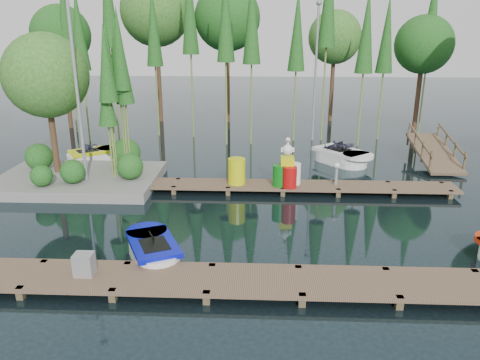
{
  "coord_description": "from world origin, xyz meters",
  "views": [
    {
      "loc": [
        1.18,
        -14.27,
        5.98
      ],
      "look_at": [
        0.5,
        0.5,
        1.1
      ],
      "focal_mm": 35.0,
      "sensor_mm": 36.0,
      "label": 1
    }
  ],
  "objects_px": {
    "boat_yellow_far": "(93,155)",
    "yellow_barrel": "(237,171)",
    "utility_cabinet": "(84,264)",
    "boat_blue": "(153,250)",
    "drum_cluster": "(288,172)",
    "island": "(66,103)"
  },
  "relations": [
    {
      "from": "boat_yellow_far",
      "to": "yellow_barrel",
      "type": "relative_size",
      "value": 2.83
    },
    {
      "from": "boat_yellow_far",
      "to": "drum_cluster",
      "type": "height_order",
      "value": "drum_cluster"
    },
    {
      "from": "boat_blue",
      "to": "island",
      "type": "bearing_deg",
      "value": 101.08
    },
    {
      "from": "yellow_barrel",
      "to": "boat_yellow_far",
      "type": "bearing_deg",
      "value": 150.88
    },
    {
      "from": "island",
      "to": "yellow_barrel",
      "type": "xyz_separation_m",
      "value": [
        6.58,
        -0.79,
        -2.4
      ]
    },
    {
      "from": "utility_cabinet",
      "to": "drum_cluster",
      "type": "xyz_separation_m",
      "value": [
        5.18,
        6.85,
        0.26
      ]
    },
    {
      "from": "boat_blue",
      "to": "utility_cabinet",
      "type": "distance_m",
      "value": 1.98
    },
    {
      "from": "boat_blue",
      "to": "utility_cabinet",
      "type": "relative_size",
      "value": 4.99
    },
    {
      "from": "island",
      "to": "boat_blue",
      "type": "xyz_separation_m",
      "value": [
        4.62,
        -6.34,
        -2.94
      ]
    },
    {
      "from": "utility_cabinet",
      "to": "boat_yellow_far",
      "type": "bearing_deg",
      "value": 108.34
    },
    {
      "from": "island",
      "to": "utility_cabinet",
      "type": "bearing_deg",
      "value": -67.02
    },
    {
      "from": "boat_blue",
      "to": "drum_cluster",
      "type": "distance_m",
      "value": 6.67
    },
    {
      "from": "utility_cabinet",
      "to": "drum_cluster",
      "type": "height_order",
      "value": "drum_cluster"
    },
    {
      "from": "boat_blue",
      "to": "boat_yellow_far",
      "type": "height_order",
      "value": "boat_yellow_far"
    },
    {
      "from": "utility_cabinet",
      "to": "boat_blue",
      "type": "bearing_deg",
      "value": 47.76
    },
    {
      "from": "drum_cluster",
      "to": "island",
      "type": "bearing_deg",
      "value": 173.68
    },
    {
      "from": "island",
      "to": "utility_cabinet",
      "type": "xyz_separation_m",
      "value": [
        3.3,
        -7.79,
        -2.61
      ]
    },
    {
      "from": "drum_cluster",
      "to": "utility_cabinet",
      "type": "bearing_deg",
      "value": -127.1
    },
    {
      "from": "island",
      "to": "boat_yellow_far",
      "type": "height_order",
      "value": "island"
    },
    {
      "from": "island",
      "to": "boat_yellow_far",
      "type": "distance_m",
      "value": 4.21
    },
    {
      "from": "utility_cabinet",
      "to": "yellow_barrel",
      "type": "relative_size",
      "value": 0.57
    },
    {
      "from": "utility_cabinet",
      "to": "yellow_barrel",
      "type": "distance_m",
      "value": 7.73
    }
  ]
}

